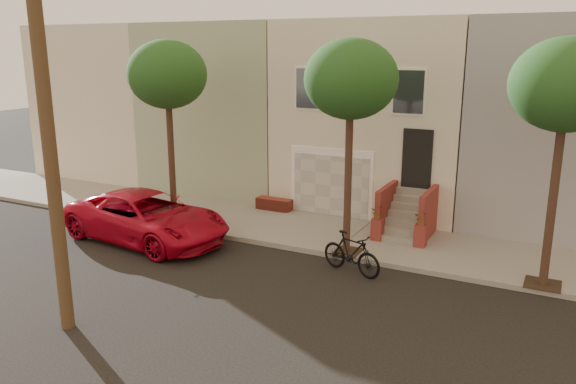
% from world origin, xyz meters
% --- Properties ---
extents(ground, '(90.00, 90.00, 0.00)m').
position_xyz_m(ground, '(0.00, 0.00, 0.00)').
color(ground, black).
rests_on(ground, ground).
extents(sidewalk, '(40.00, 3.70, 0.15)m').
position_xyz_m(sidewalk, '(0.00, 5.35, 0.07)').
color(sidewalk, gray).
rests_on(sidewalk, ground).
extents(house_row, '(33.10, 11.70, 7.00)m').
position_xyz_m(house_row, '(0.00, 11.19, 3.64)').
color(house_row, beige).
rests_on(house_row, sidewalk).
extents(tree_left, '(2.70, 2.57, 6.30)m').
position_xyz_m(tree_left, '(-5.50, 3.90, 5.26)').
color(tree_left, '#2D2116').
rests_on(tree_left, sidewalk).
extents(tree_mid, '(2.70, 2.57, 6.30)m').
position_xyz_m(tree_mid, '(1.00, 3.90, 5.26)').
color(tree_mid, '#2D2116').
rests_on(tree_mid, sidewalk).
extents(tree_right, '(2.70, 2.57, 6.30)m').
position_xyz_m(tree_right, '(6.50, 3.90, 5.26)').
color(tree_right, '#2D2116').
rests_on(tree_right, sidewalk).
extents(pickup_truck, '(6.03, 3.30, 1.60)m').
position_xyz_m(pickup_truck, '(-5.33, 2.27, 0.80)').
color(pickup_truck, '#B60821').
rests_on(pickup_truck, ground).
extents(motorcycle, '(2.04, 1.12, 1.18)m').
position_xyz_m(motorcycle, '(1.61, 2.69, 0.59)').
color(motorcycle, black).
rests_on(motorcycle, ground).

